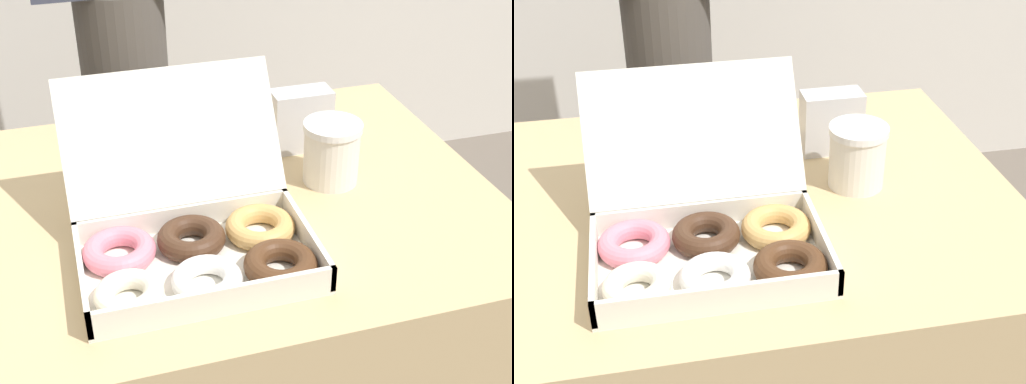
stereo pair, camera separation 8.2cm
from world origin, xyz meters
The scene contains 4 objects.
table centered at (0.00, 0.00, 0.38)m, with size 0.97×0.75×0.75m.
donut_box centered at (-0.06, -0.16, 0.79)m, with size 0.37×0.36×0.23m.
coffee_cup centered at (0.22, 0.00, 0.81)m, with size 0.10×0.10×0.11m.
napkin_holder centered at (0.21, 0.13, 0.81)m, with size 0.11×0.06×0.12m.
Camera 2 is at (-0.15, -1.03, 1.41)m, focal length 50.00 mm.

